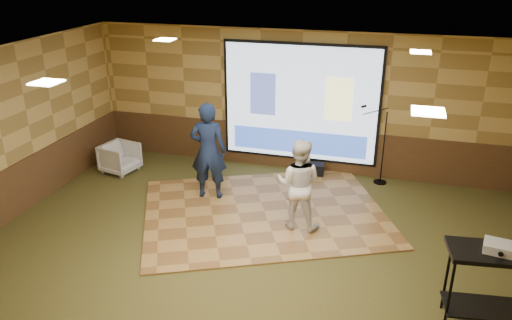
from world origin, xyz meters
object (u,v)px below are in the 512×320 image
(player_right, at_px, (299,184))
(projector, at_px, (499,247))
(duffel_bag, at_px, (314,170))
(player_left, at_px, (208,151))
(mic_stand, at_px, (379,160))
(banquet_chair, at_px, (120,158))
(av_table, at_px, (490,272))
(dance_floor, at_px, (264,212))
(projector_screen, at_px, (300,105))

(player_right, relative_size, projector, 4.78)
(player_right, distance_m, duffel_bag, 2.36)
(duffel_bag, bearing_deg, projector, -54.68)
(player_left, bearing_deg, mic_stand, -162.21)
(projector, relative_size, banquet_chair, 0.48)
(av_table, height_order, projector, projector)
(av_table, distance_m, duffel_bag, 4.98)
(dance_floor, xyz_separation_m, av_table, (3.42, -2.15, 0.80))
(player_left, xyz_separation_m, projector, (4.63, -2.46, 0.20))
(dance_floor, bearing_deg, player_right, -27.44)
(dance_floor, height_order, duffel_bag, duffel_bag)
(av_table, xyz_separation_m, banquet_chair, (-6.90, 3.10, -0.50))
(player_right, xyz_separation_m, av_table, (2.73, -1.79, -0.02))
(dance_floor, distance_m, av_table, 4.12)
(projector_screen, distance_m, duffel_bag, 1.42)
(player_right, relative_size, av_table, 1.43)
(projector, bearing_deg, projector_screen, 137.39)
(av_table, distance_m, banquet_chair, 7.58)
(dance_floor, height_order, banquet_chair, banquet_chair)
(dance_floor, bearing_deg, player_left, 165.11)
(player_left, xyz_separation_m, mic_stand, (3.10, 1.59, -0.48))
(dance_floor, xyz_separation_m, mic_stand, (1.92, 1.90, 0.48))
(mic_stand, height_order, duffel_bag, mic_stand)
(player_left, bearing_deg, projector_screen, -136.60)
(banquet_chair, bearing_deg, duffel_bag, -64.56)
(player_left, relative_size, banquet_chair, 2.70)
(av_table, bearing_deg, projector_screen, 127.01)
(dance_floor, distance_m, banquet_chair, 3.62)
(av_table, relative_size, duffel_bag, 2.66)
(player_right, height_order, av_table, player_right)
(player_left, height_order, duffel_bag, player_left)
(projector, relative_size, duffel_bag, 0.80)
(av_table, bearing_deg, duffel_bag, 124.99)
(projector_screen, height_order, projector, projector_screen)
(player_left, xyz_separation_m, av_table, (4.60, -2.46, -0.16))
(av_table, relative_size, projector, 3.34)
(player_right, xyz_separation_m, duffel_bag, (-0.10, 2.25, -0.70))
(player_left, height_order, player_right, player_left)
(player_left, relative_size, projector, 5.63)
(banquet_chair, bearing_deg, mic_stand, -67.63)
(player_left, bearing_deg, player_right, 150.90)
(mic_stand, bearing_deg, player_left, -152.06)
(player_left, height_order, banquet_chair, player_left)
(banquet_chair, xyz_separation_m, duffel_bag, (4.08, 0.94, -0.19))
(projector_screen, height_order, mic_stand, projector_screen)
(player_right, distance_m, banquet_chair, 4.40)
(projector_screen, relative_size, projector, 9.92)
(projector_screen, relative_size, dance_floor, 0.77)
(mic_stand, xyz_separation_m, duffel_bag, (-1.33, -0.01, -0.36))
(dance_floor, xyz_separation_m, projector, (3.46, -2.14, 1.16))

